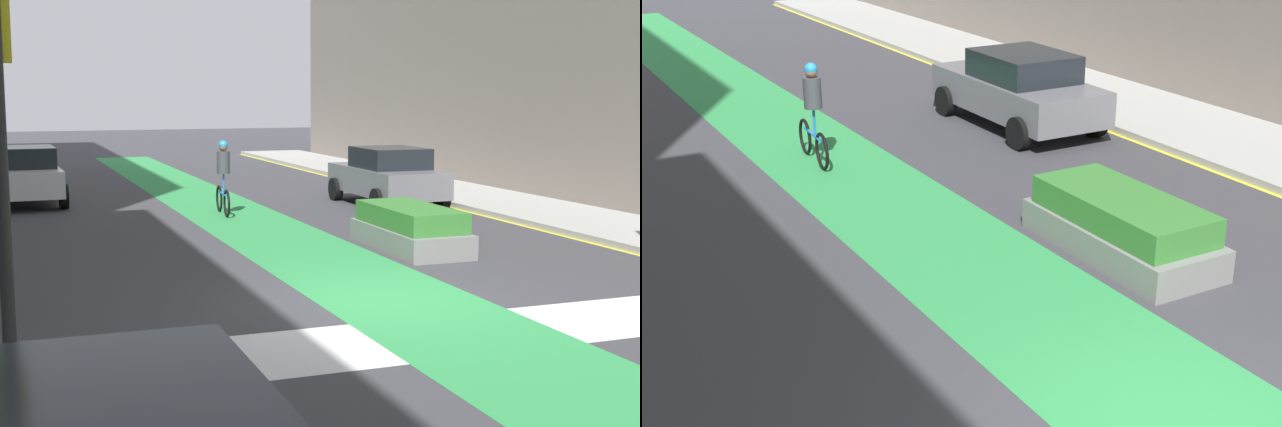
{
  "view_description": "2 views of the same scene",
  "coord_description": "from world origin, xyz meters",
  "views": [
    {
      "loc": [
        -5.2,
        -11.43,
        3.03
      ],
      "look_at": [
        0.33,
        3.51,
        0.81
      ],
      "focal_mm": 49.0,
      "sensor_mm": 36.0,
      "label": 1
    },
    {
      "loc": [
        -5.2,
        -4.99,
        4.93
      ],
      "look_at": [
        0.11,
        4.34,
        0.75
      ],
      "focal_mm": 49.11,
      "sensor_mm": 36.0,
      "label": 2
    }
  ],
  "objects": [
    {
      "name": "ground_plane",
      "position": [
        0.0,
        0.0,
        0.0
      ],
      "size": [
        120.0,
        120.0,
        0.0
      ],
      "primitive_type": "plane",
      "color": "#38383D"
    },
    {
      "name": "bike_lane_paint",
      "position": [
        0.23,
        0.0,
        0.0
      ],
      "size": [
        2.4,
        60.0,
        0.01
      ],
      "primitive_type": "cube",
      "color": "#2D8C47",
      "rests_on": "ground_plane"
    },
    {
      "name": "crosswalk_band",
      "position": [
        0.0,
        -2.0,
        0.0
      ],
      "size": [
        12.0,
        1.8,
        0.01
      ],
      "primitive_type": "cube",
      "color": "silver",
      "rests_on": "ground_plane"
    },
    {
      "name": "car_white_left_far",
      "position": [
        -4.57,
        13.54,
        0.8
      ],
      "size": [
        2.11,
        4.24,
        1.57
      ],
      "color": "silver",
      "rests_on": "ground_plane"
    },
    {
      "name": "car_grey_right_far",
      "position": [
        4.61,
        9.85,
        0.8
      ],
      "size": [
        2.03,
        4.21,
        1.57
      ],
      "color": "slate",
      "rests_on": "ground_plane"
    },
    {
      "name": "cyclist_in_lane",
      "position": [
        0.01,
        9.57,
        0.97
      ],
      "size": [
        0.32,
        1.73,
        1.86
      ],
      "color": "black",
      "rests_on": "ground_plane"
    },
    {
      "name": "median_planter",
      "position": [
        2.23,
        3.62,
        0.4
      ],
      "size": [
        1.3,
        2.96,
        0.85
      ],
      "color": "slate",
      "rests_on": "ground_plane"
    }
  ]
}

